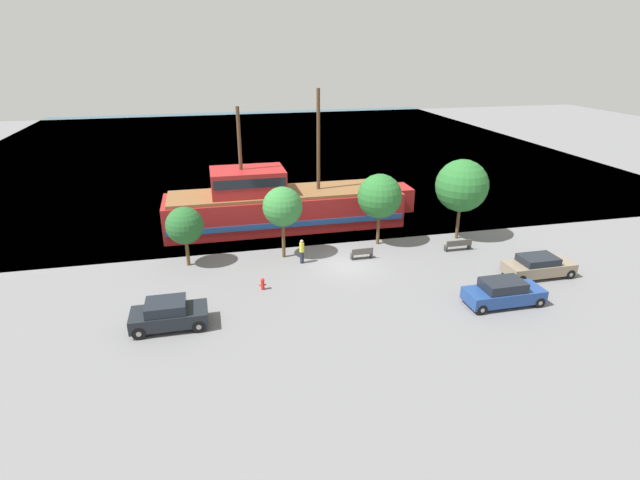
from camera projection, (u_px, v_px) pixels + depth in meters
ground_plane at (347, 265)px, 34.30m from camera, size 160.00×160.00×0.00m
water_surface at (266, 146)px, 74.14m from camera, size 80.00×80.00×0.00m
pirate_ship at (281, 205)px, 40.81m from camera, size 20.44×4.82×11.01m
moored_boat_dockside at (344, 195)px, 47.86m from camera, size 7.12×1.99×1.70m
parked_car_curb_front at (503, 293)px, 28.87m from camera, size 4.56×1.87×1.54m
parked_car_curb_mid at (169, 314)px, 26.52m from camera, size 4.00×2.01×1.56m
parked_car_curb_rear at (538, 266)px, 32.40m from camera, size 4.47×1.90×1.42m
fire_hydrant at (263, 283)px, 30.73m from camera, size 0.42×0.25×0.76m
bench_promenade_east at (362, 253)px, 35.08m from camera, size 1.55×0.45×0.85m
bench_promenade_west at (458, 245)px, 36.52m from camera, size 2.00×0.45×0.85m
pedestrian_walking_near at (302, 251)px, 34.28m from camera, size 0.32×0.32×1.73m
tree_row_east at (185, 226)px, 33.23m from camera, size 2.51×2.51×4.15m
tree_row_mideast at (283, 207)px, 34.22m from camera, size 2.75×2.75×5.13m
tree_row_midwest at (380, 196)px, 36.54m from camera, size 3.27×3.27×5.39m
tree_row_west at (462, 186)px, 37.45m from camera, size 3.94×3.94×6.21m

